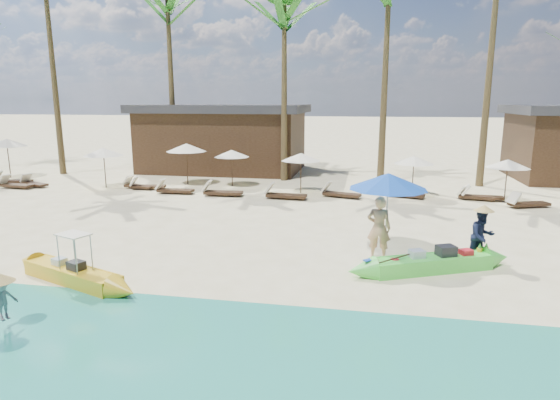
% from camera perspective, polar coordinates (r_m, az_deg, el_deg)
% --- Properties ---
extents(ground, '(240.00, 240.00, 0.00)m').
position_cam_1_polar(ground, '(13.21, 4.00, -8.36)').
color(ground, '#F3E6B3').
rests_on(ground, ground).
extents(wet_sand_strip, '(240.00, 4.50, 0.01)m').
position_cam_1_polar(wet_sand_strip, '(8.74, -0.06, -19.72)').
color(wet_sand_strip, tan).
rests_on(wet_sand_strip, ground).
extents(green_canoe, '(5.11, 2.59, 0.70)m').
position_cam_1_polar(green_canoe, '(13.59, 17.96, -7.30)').
color(green_canoe, '#4DE545').
rests_on(green_canoe, ground).
extents(yellow_canoe, '(4.88, 2.12, 1.32)m').
position_cam_1_polar(yellow_canoe, '(13.33, -24.00, -8.24)').
color(yellow_canoe, gold).
rests_on(yellow_canoe, ground).
extents(tourist, '(0.73, 0.52, 1.90)m').
position_cam_1_polar(tourist, '(13.98, 11.96, -3.34)').
color(tourist, tan).
rests_on(tourist, ground).
extents(vendor_green, '(0.96, 0.88, 1.61)m').
position_cam_1_polar(vendor_green, '(14.54, 23.37, -4.09)').
color(vendor_green, black).
rests_on(vendor_green, ground).
extents(vendor_yellow, '(0.50, 0.65, 0.89)m').
position_cam_1_polar(vendor_yellow, '(11.28, -30.70, -10.39)').
color(vendor_yellow, gray).
rests_on(vendor_yellow, ground).
extents(blue_umbrella, '(2.33, 2.33, 2.51)m').
position_cam_1_polar(blue_umbrella, '(14.14, 13.06, 2.25)').
color(blue_umbrella, '#99999E').
rests_on(blue_umbrella, ground).
extents(resort_parasol_1, '(2.27, 2.27, 2.34)m').
position_cam_1_polar(resort_parasol_1, '(32.35, -30.36, 6.05)').
color(resort_parasol_1, '#3D2819').
rests_on(resort_parasol_1, ground).
extents(lounger_1_left, '(2.04, 1.13, 0.66)m').
position_cam_1_polar(lounger_1_left, '(29.98, -29.97, 2.08)').
color(lounger_1_left, '#3D2819').
rests_on(lounger_1_left, ground).
extents(lounger_1_right, '(1.92, 0.74, 0.64)m').
position_cam_1_polar(lounger_1_right, '(28.55, -29.62, 1.67)').
color(lounger_1_right, '#3D2819').
rests_on(lounger_1_right, ground).
extents(resort_parasol_2, '(2.07, 2.07, 2.13)m').
position_cam_1_polar(resort_parasol_2, '(26.40, -20.73, 5.51)').
color(resort_parasol_2, '#3D2819').
rests_on(resort_parasol_2, ground).
extents(lounger_2_left, '(1.84, 1.10, 0.60)m').
position_cam_1_polar(lounger_2_left, '(28.66, -27.89, 1.86)').
color(lounger_2_left, '#3D2819').
rests_on(lounger_2_left, ground).
extents(resort_parasol_3, '(2.20, 2.20, 2.27)m').
position_cam_1_polar(resort_parasol_3, '(26.25, -11.34, 6.29)').
color(resort_parasol_3, '#3D2819').
rests_on(resort_parasol_3, ground).
extents(lounger_3_left, '(1.82, 0.89, 0.59)m').
position_cam_1_polar(lounger_3_left, '(25.79, -16.98, 1.75)').
color(lounger_3_left, '#3D2819').
rests_on(lounger_3_left, ground).
extents(lounger_3_right, '(1.87, 0.88, 0.61)m').
position_cam_1_polar(lounger_3_right, '(25.52, -16.00, 1.71)').
color(lounger_3_right, '#3D2819').
rests_on(lounger_3_right, ground).
extents(resort_parasol_4, '(1.91, 1.91, 1.96)m').
position_cam_1_polar(resort_parasol_4, '(25.44, -5.91, 5.66)').
color(resort_parasol_4, '#3D2819').
rests_on(resort_parasol_4, ground).
extents(lounger_4_left, '(1.90, 0.62, 0.64)m').
position_cam_1_polar(lounger_4_left, '(24.03, -12.93, 1.28)').
color(lounger_4_left, '#3D2819').
rests_on(lounger_4_left, ground).
extents(lounger_4_right, '(1.99, 0.67, 0.67)m').
position_cam_1_polar(lounger_4_right, '(23.02, -7.28, 1.04)').
color(lounger_4_right, '#3D2819').
rests_on(lounger_4_right, ground).
extents(resort_parasol_5, '(1.96, 1.96, 2.02)m').
position_cam_1_polar(resort_parasol_5, '(23.35, 2.58, 5.25)').
color(resort_parasol_5, '#3D2819').
rests_on(resort_parasol_5, ground).
extents(lounger_5_left, '(2.04, 0.74, 0.68)m').
position_cam_1_polar(lounger_5_left, '(22.15, 0.42, 0.71)').
color(lounger_5_left, '#3D2819').
rests_on(lounger_5_left, ground).
extents(resort_parasol_6, '(1.92, 1.92, 1.98)m').
position_cam_1_polar(resort_parasol_6, '(23.38, 16.01, 4.72)').
color(resort_parasol_6, '#3D2819').
rests_on(resort_parasol_6, ground).
extents(lounger_6_left, '(1.98, 1.07, 0.64)m').
position_cam_1_polar(lounger_6_left, '(22.70, 7.21, 0.86)').
color(lounger_6_left, '#3D2819').
rests_on(lounger_6_left, ground).
extents(lounger_6_right, '(1.92, 1.14, 0.62)m').
position_cam_1_polar(lounger_6_right, '(23.27, 14.74, 0.82)').
color(lounger_6_right, '#3D2819').
rests_on(lounger_6_right, ground).
extents(resort_parasol_7, '(1.92, 1.92, 1.98)m').
position_cam_1_polar(resort_parasol_7, '(23.54, 26.03, 4.00)').
color(resort_parasol_7, '#3D2819').
rests_on(resort_parasol_7, ground).
extents(lounger_7_left, '(1.70, 0.91, 0.55)m').
position_cam_1_polar(lounger_7_left, '(23.76, 22.52, 0.45)').
color(lounger_7_left, '#3D2819').
rests_on(lounger_7_left, ground).
extents(lounger_7_right, '(1.89, 0.70, 0.63)m').
position_cam_1_polar(lounger_7_right, '(23.78, 23.18, 0.48)').
color(lounger_7_right, '#3D2819').
rests_on(lounger_7_right, ground).
extents(lounger_8_left, '(1.92, 1.15, 0.63)m').
position_cam_1_polar(lounger_8_left, '(23.04, 27.82, -0.31)').
color(lounger_8_left, '#3D2819').
rests_on(lounger_8_left, ground).
extents(palm_2, '(2.08, 2.08, 11.33)m').
position_cam_1_polar(palm_2, '(30.16, -13.47, 20.54)').
color(palm_2, brown).
rests_on(palm_2, ground).
extents(palm_3, '(2.08, 2.08, 10.52)m').
position_cam_1_polar(palm_3, '(27.28, 0.53, 20.49)').
color(palm_3, brown).
rests_on(palm_3, ground).
extents(palm_4, '(2.08, 2.08, 11.70)m').
position_cam_1_polar(palm_4, '(26.76, 13.07, 22.26)').
color(palm_4, brown).
rests_on(palm_4, ground).
extents(pavilion_west, '(10.80, 6.60, 4.30)m').
position_cam_1_polar(pavilion_west, '(31.33, -6.90, 7.62)').
color(pavilion_west, '#3D2819').
rests_on(pavilion_west, ground).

